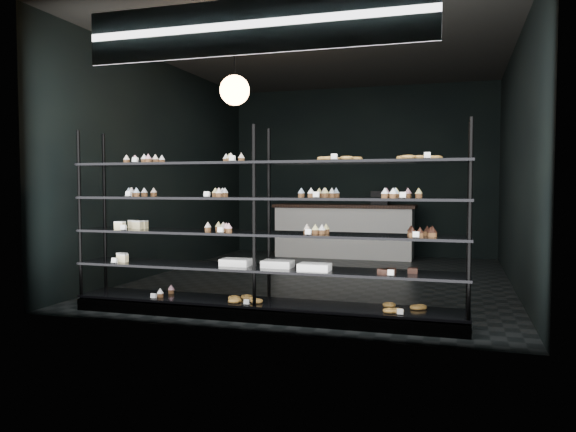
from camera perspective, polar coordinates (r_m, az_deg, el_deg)
The scene contains 5 objects.
room at distance 7.92m, azimuth 3.78°, elevation 5.07°, with size 5.01×6.01×3.20m.
display_shelf at distance 5.63m, azimuth -2.90°, elevation -4.00°, with size 4.00×0.50×1.91m.
signage at distance 5.30m, azimuth -3.77°, elevation 18.68°, with size 3.30×0.05×0.50m.
pendant_lamp at distance 6.79m, azimuth -5.44°, elevation 12.62°, with size 0.35×0.35×0.91m.
service_counter at distance 10.43m, azimuth 5.77°, elevation -1.45°, with size 2.60×0.65×1.23m.
Camera 1 is at (1.80, -7.71, 1.32)m, focal length 35.00 mm.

